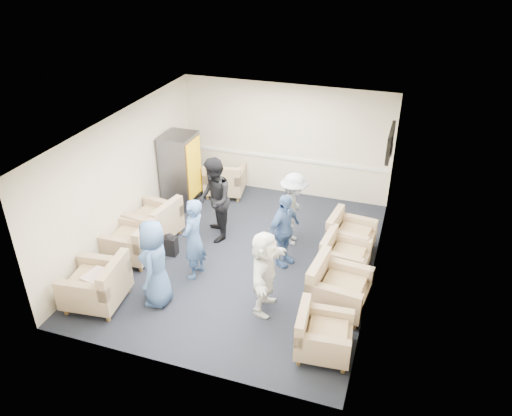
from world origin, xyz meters
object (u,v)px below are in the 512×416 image
(armchair_right_midnear, at_px, (336,289))
(armchair_right_far, at_px, (348,236))
(armchair_right_midfar, at_px, (342,257))
(person_back_left, at_px, (214,200))
(person_mid_left, at_px, (194,239))
(armchair_left_mid, at_px, (135,243))
(person_front_right, at_px, (265,272))
(person_mid_right, at_px, (284,231))
(person_front_left, at_px, (155,263))
(armchair_left_near, at_px, (99,286))
(armchair_right_near, at_px, (321,336))
(vending_machine, at_px, (181,170))
(armchair_corner, at_px, (225,181))
(person_back_right, at_px, (293,209))
(armchair_left_far, at_px, (155,223))

(armchair_right_midnear, distance_m, armchair_right_far, 1.80)
(armchair_right_midfar, height_order, armchair_right_far, armchair_right_far)
(person_back_left, bearing_deg, person_mid_left, -21.26)
(armchair_left_mid, distance_m, person_front_right, 2.95)
(armchair_right_midfar, relative_size, person_mid_right, 0.60)
(armchair_right_midfar, relative_size, person_front_left, 0.56)
(person_mid_left, xyz_separation_m, person_back_left, (-0.15, 1.33, 0.10))
(person_front_left, bearing_deg, armchair_left_mid, -146.82)
(armchair_left_near, height_order, armchair_left_mid, armchair_left_near)
(armchair_left_mid, height_order, armchair_right_near, armchair_left_mid)
(vending_machine, distance_m, person_back_left, 1.73)
(person_front_right, bearing_deg, armchair_right_far, -27.34)
(armchair_left_mid, distance_m, vending_machine, 2.40)
(armchair_left_mid, xyz_separation_m, vending_machine, (-0.10, 2.35, 0.51))
(person_mid_right, bearing_deg, person_mid_left, 145.07)
(armchair_corner, bearing_deg, vending_machine, 33.92)
(person_mid_left, xyz_separation_m, person_back_right, (1.42, 1.68, -0.02))
(armchair_left_near, distance_m, armchair_right_midnear, 4.03)
(person_mid_right, bearing_deg, armchair_right_midfar, -61.00)
(armchair_right_midfar, bearing_deg, armchair_right_midnear, -170.91)
(person_front_right, bearing_deg, person_mid_left, 69.67)
(armchair_left_near, relative_size, armchair_corner, 0.99)
(vending_machine, xyz_separation_m, person_back_left, (1.30, -1.14, 0.03))
(armchair_left_far, relative_size, vending_machine, 0.62)
(armchair_right_near, bearing_deg, person_mid_left, 60.40)
(armchair_corner, xyz_separation_m, person_front_right, (2.18, -3.72, 0.39))
(armchair_right_midnear, relative_size, person_mid_right, 0.70)
(armchair_right_far, relative_size, person_mid_left, 0.59)
(person_front_right, bearing_deg, armchair_left_near, 103.80)
(armchair_right_far, height_order, armchair_corner, armchair_corner)
(armchair_right_midfar, height_order, person_back_right, person_back_right)
(person_front_right, bearing_deg, armchair_right_midfar, -37.66)
(person_mid_right, relative_size, person_front_right, 0.98)
(armchair_corner, bearing_deg, armchair_right_midnear, 125.20)
(person_back_left, xyz_separation_m, person_back_right, (1.57, 0.34, -0.12))
(person_back_right, bearing_deg, armchair_right_midnear, -152.31)
(armchair_left_near, relative_size, armchair_left_far, 0.97)
(armchair_right_near, height_order, person_front_left, person_front_left)
(armchair_right_near, bearing_deg, armchair_right_midnear, -6.03)
(armchair_left_far, bearing_deg, armchair_right_far, 110.65)
(person_mid_left, relative_size, person_back_left, 0.89)
(armchair_left_far, height_order, person_front_right, person_front_right)
(armchair_left_mid, height_order, armchair_right_far, armchair_left_mid)
(person_mid_left, bearing_deg, armchair_left_near, -40.18)
(armchair_left_far, xyz_separation_m, person_back_left, (1.16, 0.43, 0.52))
(person_mid_right, bearing_deg, armchair_left_near, 152.67)
(armchair_left_mid, xyz_separation_m, armchair_left_far, (0.04, 0.78, 0.02))
(person_mid_right, bearing_deg, armchair_right_midnear, -105.13)
(armchair_left_mid, relative_size, person_back_left, 0.51)
(person_back_right, xyz_separation_m, person_mid_right, (0.03, -0.80, -0.03))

